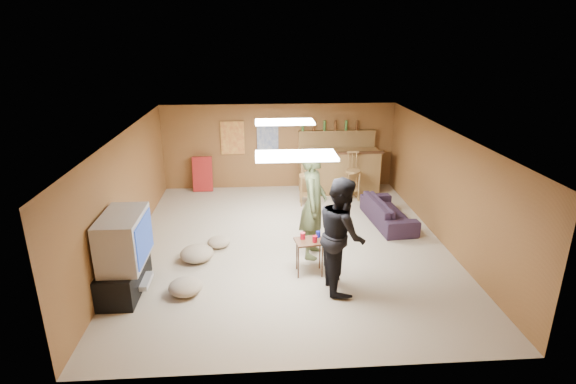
{
  "coord_description": "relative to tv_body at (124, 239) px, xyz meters",
  "views": [
    {
      "loc": [
        -0.57,
        -7.92,
        3.88
      ],
      "look_at": [
        0.0,
        0.2,
        1.0
      ],
      "focal_mm": 28.0,
      "sensor_mm": 36.0,
      "label": 1
    }
  ],
  "objects": [
    {
      "name": "person_black",
      "position": [
        3.36,
        -0.13,
        0.02
      ],
      "size": [
        0.76,
        0.94,
        1.85
      ],
      "primitive_type": "imported",
      "rotation": [
        0.0,
        0.0,
        1.64
      ],
      "color": "black",
      "rests_on": "ground"
    },
    {
      "name": "tv_stand",
      "position": [
        -0.07,
        0.0,
        -0.65
      ],
      "size": [
        0.55,
        1.3,
        0.5
      ],
      "primitive_type": "cube",
      "color": "black",
      "rests_on": "ground"
    },
    {
      "name": "wall_front",
      "position": [
        2.65,
        -2.0,
        0.2
      ],
      "size": [
        6.0,
        0.02,
        2.2
      ],
      "primitive_type": "cube",
      "color": "brown",
      "rests_on": "ground"
    },
    {
      "name": "ground",
      "position": [
        2.65,
        1.5,
        -0.9
      ],
      "size": [
        7.0,
        7.0,
        0.0
      ],
      "primitive_type": "plane",
      "color": "tan",
      "rests_on": "ground"
    },
    {
      "name": "poster_left",
      "position": [
        1.45,
        4.96,
        0.45
      ],
      "size": [
        0.6,
        0.03,
        0.85
      ],
      "primitive_type": "cube",
      "color": "#BF3F26",
      "rests_on": "wall_back"
    },
    {
      "name": "tv_body",
      "position": [
        0.0,
        0.0,
        0.0
      ],
      "size": [
        0.6,
        1.1,
        0.8
      ],
      "primitive_type": "cube",
      "color": "#B2B2B7",
      "rests_on": "tv_stand"
    },
    {
      "name": "bar_shelf",
      "position": [
        4.15,
        4.9,
        0.6
      ],
      "size": [
        2.0,
        0.18,
        0.05
      ],
      "primitive_type": "cube",
      "color": "brown",
      "rests_on": "bar_backing"
    },
    {
      "name": "cup_blue",
      "position": [
        3.08,
        0.46,
        -0.23
      ],
      "size": [
        0.07,
        0.07,
        0.1
      ],
      "primitive_type": "cylinder",
      "rotation": [
        0.0,
        0.0,
        0.0
      ],
      "color": "navy",
      "rests_on": "tray_table"
    },
    {
      "name": "cushion_mid",
      "position": [
        1.3,
        1.46,
        -0.8
      ],
      "size": [
        0.51,
        0.51,
        0.2
      ],
      "primitive_type": "ellipsoid",
      "rotation": [
        0.0,
        0.0,
        0.18
      ],
      "color": "gray",
      "rests_on": "ground"
    },
    {
      "name": "cushion_far",
      "position": [
        0.9,
        -0.17,
        -0.78
      ],
      "size": [
        0.6,
        0.6,
        0.24
      ],
      "primitive_type": "ellipsoid",
      "rotation": [
        0.0,
        0.0,
        -0.13
      ],
      "color": "gray",
      "rests_on": "ground"
    },
    {
      "name": "ceiling_panel_front",
      "position": [
        2.65,
        0.0,
        1.27
      ],
      "size": [
        1.2,
        0.6,
        0.04
      ],
      "primitive_type": "cube",
      "color": "white",
      "rests_on": "ceiling"
    },
    {
      "name": "folding_chair_stack",
      "position": [
        0.65,
        4.8,
        -0.45
      ],
      "size": [
        0.5,
        0.26,
        0.91
      ],
      "primitive_type": "cube",
      "rotation": [
        -0.14,
        0.0,
        0.0
      ],
      "color": "#AE2120",
      "rests_on": "ground"
    },
    {
      "name": "wall_right",
      "position": [
        5.65,
        1.5,
        0.2
      ],
      "size": [
        0.02,
        7.0,
        2.2
      ],
      "primitive_type": "cube",
      "color": "brown",
      "rests_on": "ground"
    },
    {
      "name": "bar_backing",
      "position": [
        4.15,
        4.92,
        0.3
      ],
      "size": [
        2.0,
        0.14,
        0.6
      ],
      "primitive_type": "cube",
      "color": "brown",
      "rests_on": "bar_counter"
    },
    {
      "name": "dvd_box",
      "position": [
        0.15,
        0.0,
        -0.75
      ],
      "size": [
        0.35,
        0.5,
        0.08
      ],
      "primitive_type": "cube",
      "color": "#B2B2B7",
      "rests_on": "tv_stand"
    },
    {
      "name": "bar_counter",
      "position": [
        4.15,
        4.45,
        -0.35
      ],
      "size": [
        2.0,
        0.6,
        1.1
      ],
      "primitive_type": "cube",
      "color": "brown",
      "rests_on": "ground"
    },
    {
      "name": "person_olive",
      "position": [
        3.06,
        1.02,
        0.1
      ],
      "size": [
        0.66,
        0.83,
        2.0
      ],
      "primitive_type": "imported",
      "rotation": [
        0.0,
        0.0,
        1.3
      ],
      "color": "#485330",
      "rests_on": "ground"
    },
    {
      "name": "tv_screen",
      "position": [
        0.31,
        0.0,
        0.0
      ],
      "size": [
        0.02,
        0.95,
        0.65
      ],
      "primitive_type": "cube",
      "color": "navy",
      "rests_on": "tv_body"
    },
    {
      "name": "bar_stool_right",
      "position": [
        4.39,
        3.89,
        -0.25
      ],
      "size": [
        0.46,
        0.46,
        1.3
      ],
      "primitive_type": null,
      "rotation": [
        0.0,
        0.0,
        -0.14
      ],
      "color": "brown",
      "rests_on": "ground"
    },
    {
      "name": "ceiling",
      "position": [
        2.65,
        1.5,
        1.3
      ],
      "size": [
        6.0,
        7.0,
        0.02
      ],
      "primitive_type": "cube",
      "color": "silver",
      "rests_on": "ground"
    },
    {
      "name": "bar_lip",
      "position": [
        4.15,
        4.2,
        0.2
      ],
      "size": [
        2.1,
        0.12,
        0.05
      ],
      "primitive_type": "cube",
      "color": "#402414",
      "rests_on": "bar_counter"
    },
    {
      "name": "bar_stool_left",
      "position": [
        3.22,
        3.61,
        -0.24
      ],
      "size": [
        0.54,
        0.54,
        1.33
      ],
      "primitive_type": null,
      "rotation": [
        0.0,
        0.0,
        -0.36
      ],
      "color": "brown",
      "rests_on": "ground"
    },
    {
      "name": "cushion_near_tv",
      "position": [
        0.95,
        0.94,
        -0.77
      ],
      "size": [
        0.63,
        0.63,
        0.27
      ],
      "primitive_type": "ellipsoid",
      "rotation": [
        0.0,
        0.0,
        -0.05
      ],
      "color": "gray",
      "rests_on": "ground"
    },
    {
      "name": "cup_red_near",
      "position": [
        2.81,
        0.4,
        -0.23
      ],
      "size": [
        0.1,
        0.1,
        0.12
      ],
      "primitive_type": "cylinder",
      "rotation": [
        0.0,
        0.0,
        -0.17
      ],
      "color": "#B80C1E",
      "rests_on": "tray_table"
    },
    {
      "name": "poster_right",
      "position": [
        2.35,
        4.96,
        0.45
      ],
      "size": [
        0.55,
        0.03,
        0.8
      ],
      "primitive_type": "cube",
      "color": "#334C99",
      "rests_on": "wall_back"
    },
    {
      "name": "ceiling_panel_back",
      "position": [
        2.65,
        2.7,
        1.27
      ],
      "size": [
        1.2,
        0.6,
        0.04
      ],
      "primitive_type": "cube",
      "color": "white",
      "rests_on": "ceiling"
    },
    {
      "name": "wall_left",
      "position": [
        -0.35,
        1.5,
        0.2
      ],
      "size": [
        0.02,
        7.0,
        2.2
      ],
      "primitive_type": "cube",
      "color": "brown",
      "rests_on": "ground"
    },
    {
      "name": "cup_red_far",
      "position": [
        2.99,
        0.26,
        -0.23
      ],
      "size": [
        0.1,
        0.1,
        0.11
      ],
      "primitive_type": "cylinder",
      "rotation": [
        0.0,
        0.0,
        0.21
      ],
      "color": "#B80C1E",
      "rests_on": "tray_table"
    },
    {
      "name": "bottle_row",
      "position": [
        3.95,
        4.88,
        0.75
      ],
      "size": [
        1.48,
        0.08,
        0.26
      ],
      "primitive_type": null,
      "color": "#3F7233",
      "rests_on": "bar_shelf"
    },
    {
      "name": "sofa",
      "position": [
        4.86,
        2.38,
        -0.64
      ],
      "size": [
        0.85,
        1.83,
        0.52
      ],
      "primitive_type": "imported",
      "rotation": [
        0.0,
        0.0,
        1.66
      ],
      "color": "black",
      "rests_on": "ground"
    },
    {
      "name": "tray_table",
      "position": [
        2.92,
        0.33,
        -0.59
      ],
      "size": [
        0.53,
        0.45,
        0.62
      ],
      "primitive_type": "cube",
      "rotation": [
        0.0,
        0.0,
        0.16
      ],
      "color": "#402414",
      "rests_on": "ground"
    },
    {
      "name": "wall_back",
      "position": [
        2.65,
        5.0,
        0.2
      ],
      "size": [
        6.0,
        0.02,
        2.2
      ],
      "primitive_type": "cube",
      "color": "brown",
      "rests_on": "ground"
    }
  ]
}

